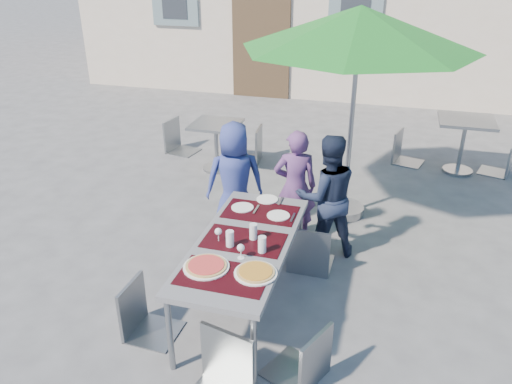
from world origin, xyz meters
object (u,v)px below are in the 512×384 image
(chair_1, at_px, (254,204))
(cafe_table_1, at_px, (464,134))
(chair_0, at_px, (234,210))
(bg_chair_l_0, at_px, (176,117))
(child_0, at_px, (235,180))
(chair_3, at_px, (139,280))
(chair_5, at_px, (218,334))
(bg_chair_r_0, at_px, (252,124))
(pizza_near_left, at_px, (206,266))
(cafe_table_0, at_px, (216,138))
(child_2, at_px, (327,196))
(child_1, at_px, (295,187))
(bg_chair_r_1, at_px, (507,141))
(dining_table, at_px, (244,246))
(bg_chair_l_1, at_px, (406,128))
(chair_2, at_px, (312,221))
(pizza_near_right, at_px, (256,272))
(chair_4, at_px, (307,324))
(patio_umbrella, at_px, (360,29))

(chair_1, height_order, cafe_table_1, chair_1)
(chair_0, bearing_deg, bg_chair_l_0, 125.26)
(child_0, relative_size, cafe_table_1, 1.63)
(chair_3, height_order, chair_5, chair_5)
(bg_chair_r_0, distance_m, cafe_table_1, 3.16)
(pizza_near_left, relative_size, cafe_table_0, 0.50)
(child_2, relative_size, cafe_table_0, 1.86)
(child_1, height_order, bg_chair_l_0, child_1)
(bg_chair_r_1, bearing_deg, child_0, -140.42)
(dining_table, distance_m, pizza_near_left, 0.52)
(chair_3, distance_m, chair_5, 1.01)
(chair_3, relative_size, bg_chair_r_0, 0.89)
(bg_chair_r_0, bearing_deg, bg_chair_l_1, 15.14)
(chair_2, bearing_deg, bg_chair_r_0, 117.53)
(bg_chair_l_0, distance_m, bg_chair_r_0, 1.32)
(dining_table, xyz_separation_m, bg_chair_l_1, (1.35, 4.18, -0.14))
(pizza_near_right, bearing_deg, cafe_table_1, 66.49)
(child_2, distance_m, cafe_table_1, 3.23)
(cafe_table_0, bearing_deg, bg_chair_l_1, 21.93)
(chair_4, relative_size, bg_chair_r_0, 0.89)
(pizza_near_left, relative_size, chair_2, 0.37)
(child_2, bearing_deg, bg_chair_l_0, -64.81)
(pizza_near_left, height_order, chair_4, chair_4)
(dining_table, xyz_separation_m, chair_1, (-0.21, 1.02, -0.12))
(child_1, height_order, cafe_table_1, child_1)
(child_0, relative_size, chair_0, 1.62)
(bg_chair_r_1, bearing_deg, cafe_table_0, -166.58)
(chair_0, bearing_deg, cafe_table_0, 114.95)
(bg_chair_r_0, xyz_separation_m, bg_chair_l_1, (2.31, 0.63, -0.06))
(pizza_near_right, bearing_deg, chair_3, -175.91)
(dining_table, bearing_deg, chair_5, -83.19)
(bg_chair_l_0, relative_size, bg_chair_r_0, 0.96)
(child_1, xyz_separation_m, cafe_table_1, (2.00, 2.59, -0.06))
(cafe_table_1, bearing_deg, dining_table, -118.57)
(chair_2, height_order, cafe_table_1, chair_2)
(patio_umbrella, relative_size, cafe_table_1, 3.18)
(chair_1, bearing_deg, bg_chair_l_1, 63.74)
(chair_0, distance_m, patio_umbrella, 2.39)
(chair_0, bearing_deg, chair_1, 9.42)
(child_2, height_order, cafe_table_0, child_2)
(cafe_table_0, bearing_deg, dining_table, -65.72)
(chair_5, height_order, patio_umbrella, patio_umbrella)
(chair_2, height_order, bg_chair_r_1, chair_2)
(pizza_near_right, distance_m, bg_chair_r_0, 4.19)
(cafe_table_0, height_order, bg_chair_r_1, bg_chair_r_1)
(child_2, distance_m, chair_2, 0.41)
(cafe_table_1, height_order, bg_chair_l_1, bg_chair_l_1)
(chair_1, distance_m, cafe_table_0, 2.37)
(chair_2, relative_size, chair_5, 0.97)
(pizza_near_left, xyz_separation_m, child_1, (0.34, 1.87, -0.11))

